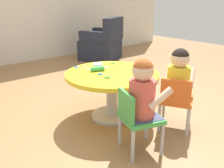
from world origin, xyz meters
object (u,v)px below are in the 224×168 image
object	(u,v)px
child_chair_right	(176,100)
craft_scissors	(79,67)
seated_child_left	(143,91)
seated_child_right	(179,76)
armchair_dark	(103,44)
child_chair_left	(137,118)
rolling_pin	(97,69)
craft_table	(112,83)

from	to	relation	value
child_chair_right	craft_scissors	world-z (taller)	child_chair_right
seated_child_left	craft_scissors	size ratio (longest dim) A/B	3.58
seated_child_right	armchair_dark	world-z (taller)	armchair_dark
child_chair_right	child_chair_left	bearing A→B (deg)	-177.58
seated_child_left	child_chair_right	world-z (taller)	seated_child_left
armchair_dark	rolling_pin	bearing A→B (deg)	-128.89
child_chair_left	child_chair_right	xyz separation A→B (m)	(0.54, 0.02, 0.00)
seated_child_left	seated_child_right	size ratio (longest dim) A/B	1.00
child_chair_left	armchair_dark	bearing A→B (deg)	57.07
armchair_dark	rolling_pin	world-z (taller)	armchair_dark
craft_table	child_chair_left	size ratio (longest dim) A/B	1.78
craft_table	armchair_dark	world-z (taller)	armchair_dark
seated_child_right	craft_scissors	xyz separation A→B (m)	(-0.48, 0.96, -0.03)
seated_child_left	rolling_pin	size ratio (longest dim) A/B	2.28
child_chair_left	seated_child_right	bearing A→B (deg)	4.23
seated_child_left	seated_child_right	distance (m)	0.54
seated_child_right	rolling_pin	size ratio (longest dim) A/B	2.28
rolling_pin	craft_table	bearing A→B (deg)	-57.72
child_chair_right	rolling_pin	xyz separation A→B (m)	(-0.38, 0.72, 0.22)
craft_scissors	craft_table	bearing A→B (deg)	-69.01
craft_table	child_chair_right	size ratio (longest dim) A/B	1.78
craft_table	rolling_pin	distance (m)	0.21
child_chair_left	seated_child_left	distance (m)	0.23
child_chair_left	seated_child_left	bearing A→B (deg)	-18.87
child_chair_left	child_chair_right	world-z (taller)	same
seated_child_left	child_chair_right	bearing A→B (deg)	4.06
seated_child_right	rolling_pin	world-z (taller)	seated_child_right
seated_child_right	armchair_dark	xyz separation A→B (m)	(1.21, 2.72, -0.22)
armchair_dark	craft_scissors	xyz separation A→B (m)	(-1.69, -1.76, 0.19)
child_chair_left	rolling_pin	world-z (taller)	rolling_pin
seated_child_left	craft_table	bearing A→B (deg)	71.58
child_chair_left	seated_child_left	size ratio (longest dim) A/B	1.05
craft_table	craft_scissors	distance (m)	0.43
child_chair_right	seated_child_right	world-z (taller)	seated_child_right
seated_child_left	armchair_dark	bearing A→B (deg)	57.74
child_chair_right	seated_child_right	distance (m)	0.23
craft_scissors	armchair_dark	bearing A→B (deg)	46.13
child_chair_right	craft_scissors	distance (m)	1.09
craft_table	seated_child_right	distance (m)	0.67
armchair_dark	rolling_pin	distance (m)	2.60
seated_child_right	rolling_pin	bearing A→B (deg)	120.61
seated_child_left	rolling_pin	bearing A→B (deg)	80.75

